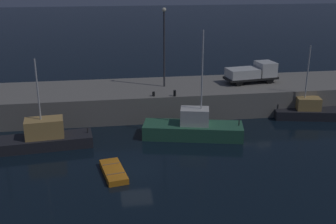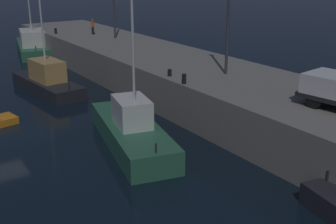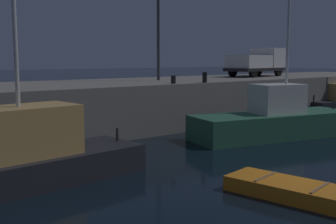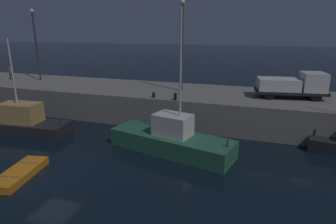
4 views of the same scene
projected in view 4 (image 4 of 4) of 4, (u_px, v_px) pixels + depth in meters
ground_plane at (50, 177)px, 17.07m from camera, size 320.00×320.00×0.00m
pier_quay at (142, 101)px, 29.61m from camera, size 60.25×8.41×2.78m
fishing_trawler_red at (21, 122)px, 24.25m from camera, size 8.83×3.41×7.98m
fishing_boat_white at (171, 139)px, 20.45m from camera, size 9.64×4.78×10.04m
rowboat_white_mid at (20, 173)px, 17.04m from camera, size 2.19×4.13×0.50m
lamp_post_west at (36, 40)px, 32.55m from camera, size 0.44×0.44×8.13m
lamp_post_east at (182, 40)px, 26.53m from camera, size 0.44×0.44×8.49m
utility_truck at (293, 85)px, 24.66m from camera, size 6.21×3.08×2.30m
dockworker at (11, 72)px, 33.98m from camera, size 0.44×0.32×1.66m
bollard_west at (175, 97)px, 24.13m from camera, size 0.28×0.28×0.62m
bollard_central at (154, 95)px, 25.10m from camera, size 0.28×0.28×0.46m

